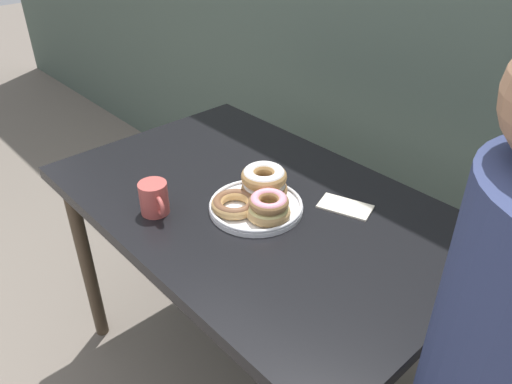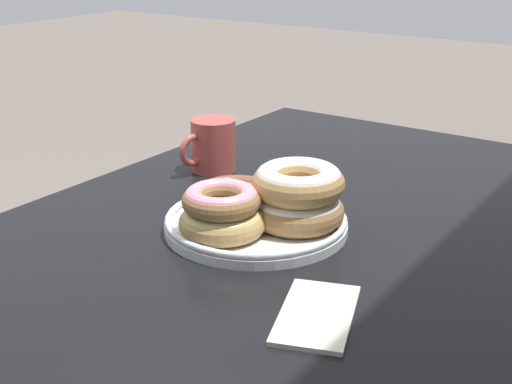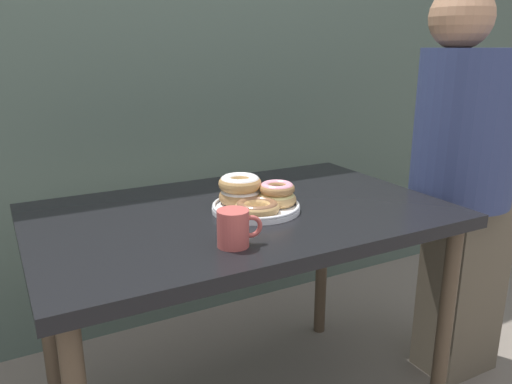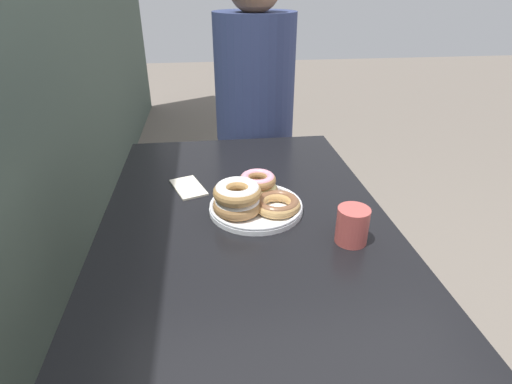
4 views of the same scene
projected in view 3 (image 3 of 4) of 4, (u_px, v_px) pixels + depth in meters
wall_back at (154, 37)px, 2.06m from camera, size 8.00×0.05×2.60m
dining_table at (241, 234)px, 1.57m from camera, size 1.26×0.80×0.78m
donut_plate at (255, 197)px, 1.53m from camera, size 0.29×0.28×0.10m
coffee_mug at (234, 228)px, 1.25m from camera, size 0.12×0.08×0.10m
person_figure at (464, 178)px, 1.81m from camera, size 0.39×0.35×1.46m
napkin at (271, 187)px, 1.77m from camera, size 0.17×0.13×0.01m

